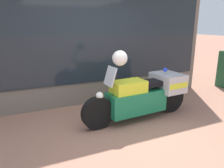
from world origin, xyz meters
TOP-DOWN VIEW (x-y plane):
  - ground_plane at (0.00, 0.00)m, footprint 60.00×60.00m
  - shop_building at (-0.38, 2.00)m, footprint 6.61×0.55m
  - window_display at (0.32, 2.03)m, footprint 5.38×0.30m
  - paramedic_motorcycle at (0.76, 0.51)m, footprint 2.43×0.71m
  - white_helmet at (0.16, 0.47)m, footprint 0.29×0.29m

SIDE VIEW (x-z plane):
  - ground_plane at x=0.00m, z-range 0.00..0.00m
  - window_display at x=0.32m, z-range -0.56..1.54m
  - paramedic_motorcycle at x=0.76m, z-range -0.06..1.10m
  - white_helmet at x=0.16m, z-range 1.17..1.45m
  - shop_building at x=-0.38m, z-range 0.01..4.07m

